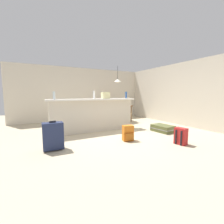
{
  "coord_description": "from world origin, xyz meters",
  "views": [
    {
      "loc": [
        -2.31,
        -4.33,
        1.26
      ],
      "look_at": [
        0.17,
        0.41,
        0.63
      ],
      "focal_mm": 24.58,
      "sensor_mm": 36.0,
      "label": 1
    }
  ],
  "objects_px": {
    "bottle_blue": "(126,95)",
    "backpack_orange": "(128,133)",
    "grocery_bag": "(106,95)",
    "suitcase_upright_navy": "(53,136)",
    "dining_table": "(118,107)",
    "dining_chair_near_partition": "(124,111)",
    "bottle_white": "(94,95)",
    "backpack_red": "(181,136)",
    "pendant_lamp": "(118,81)",
    "suitcase_flat_olive": "(163,128)",
    "bottle_clear": "(54,95)"
  },
  "relations": [
    {
      "from": "dining_table",
      "to": "backpack_red",
      "type": "distance_m",
      "value": 3.6
    },
    {
      "from": "dining_chair_near_partition",
      "to": "dining_table",
      "type": "bearing_deg",
      "value": 87.25
    },
    {
      "from": "pendant_lamp",
      "to": "backpack_orange",
      "type": "relative_size",
      "value": 1.81
    },
    {
      "from": "backpack_red",
      "to": "dining_table",
      "type": "bearing_deg",
      "value": 86.48
    },
    {
      "from": "bottle_white",
      "to": "backpack_orange",
      "type": "relative_size",
      "value": 0.64
    },
    {
      "from": "dining_table",
      "to": "suitcase_flat_olive",
      "type": "height_order",
      "value": "dining_table"
    },
    {
      "from": "bottle_clear",
      "to": "backpack_red",
      "type": "height_order",
      "value": "bottle_clear"
    },
    {
      "from": "dining_table",
      "to": "backpack_orange",
      "type": "distance_m",
      "value": 3.01
    },
    {
      "from": "dining_chair_near_partition",
      "to": "suitcase_flat_olive",
      "type": "relative_size",
      "value": 1.09
    },
    {
      "from": "dining_chair_near_partition",
      "to": "suitcase_flat_olive",
      "type": "xyz_separation_m",
      "value": [
        0.38,
        -1.87,
        -0.41
      ]
    },
    {
      "from": "suitcase_flat_olive",
      "to": "backpack_orange",
      "type": "height_order",
      "value": "backpack_orange"
    },
    {
      "from": "suitcase_flat_olive",
      "to": "backpack_red",
      "type": "xyz_separation_m",
      "value": [
        -0.58,
        -1.16,
        0.09
      ]
    },
    {
      "from": "pendant_lamp",
      "to": "backpack_red",
      "type": "distance_m",
      "value": 3.93
    },
    {
      "from": "bottle_clear",
      "to": "dining_table",
      "type": "distance_m",
      "value": 3.29
    },
    {
      "from": "grocery_bag",
      "to": "suitcase_flat_olive",
      "type": "distance_m",
      "value": 2.23
    },
    {
      "from": "dining_chair_near_partition",
      "to": "pendant_lamp",
      "type": "distance_m",
      "value": 1.44
    },
    {
      "from": "grocery_bag",
      "to": "dining_table",
      "type": "distance_m",
      "value": 1.94
    },
    {
      "from": "bottle_clear",
      "to": "dining_table",
      "type": "height_order",
      "value": "bottle_clear"
    },
    {
      "from": "bottle_blue",
      "to": "backpack_orange",
      "type": "height_order",
      "value": "bottle_blue"
    },
    {
      "from": "suitcase_upright_navy",
      "to": "backpack_orange",
      "type": "bearing_deg",
      "value": -5.93
    },
    {
      "from": "grocery_bag",
      "to": "suitcase_upright_navy",
      "type": "xyz_separation_m",
      "value": [
        -1.85,
        -1.16,
        -0.88
      ]
    },
    {
      "from": "bottle_white",
      "to": "backpack_orange",
      "type": "xyz_separation_m",
      "value": [
        0.41,
        -1.45,
        -1.04
      ]
    },
    {
      "from": "bottle_blue",
      "to": "dining_table",
      "type": "distance_m",
      "value": 1.46
    },
    {
      "from": "bottle_clear",
      "to": "pendant_lamp",
      "type": "relative_size",
      "value": 0.3
    },
    {
      "from": "backpack_orange",
      "to": "pendant_lamp",
      "type": "bearing_deg",
      "value": 65.97
    },
    {
      "from": "bottle_blue",
      "to": "suitcase_flat_olive",
      "type": "distance_m",
      "value": 1.75
    },
    {
      "from": "dining_chair_near_partition",
      "to": "suitcase_upright_navy",
      "type": "distance_m",
      "value": 3.68
    },
    {
      "from": "dining_chair_near_partition",
      "to": "pendant_lamp",
      "type": "relative_size",
      "value": 1.23
    },
    {
      "from": "bottle_clear",
      "to": "bottle_blue",
      "type": "bearing_deg",
      "value": 2.5
    },
    {
      "from": "bottle_white",
      "to": "dining_table",
      "type": "xyz_separation_m",
      "value": [
        1.65,
        1.26,
        -0.59
      ]
    },
    {
      "from": "pendant_lamp",
      "to": "dining_chair_near_partition",
      "type": "bearing_deg",
      "value": -88.61
    },
    {
      "from": "bottle_white",
      "to": "suitcase_flat_olive",
      "type": "height_order",
      "value": "bottle_white"
    },
    {
      "from": "bottle_clear",
      "to": "pendant_lamp",
      "type": "bearing_deg",
      "value": 25.66
    },
    {
      "from": "pendant_lamp",
      "to": "dining_table",
      "type": "bearing_deg",
      "value": 15.36
    },
    {
      "from": "grocery_bag",
      "to": "suitcase_upright_navy",
      "type": "bearing_deg",
      "value": -147.91
    },
    {
      "from": "grocery_bag",
      "to": "backpack_red",
      "type": "relative_size",
      "value": 0.62
    },
    {
      "from": "dining_table",
      "to": "bottle_white",
      "type": "bearing_deg",
      "value": -142.62
    },
    {
      "from": "bottle_white",
      "to": "suitcase_upright_navy",
      "type": "xyz_separation_m",
      "value": [
        -1.47,
        -1.25,
        -0.91
      ]
    },
    {
      "from": "grocery_bag",
      "to": "suitcase_upright_navy",
      "type": "relative_size",
      "value": 0.39
    },
    {
      "from": "backpack_orange",
      "to": "bottle_clear",
      "type": "bearing_deg",
      "value": 142.15
    },
    {
      "from": "bottle_white",
      "to": "backpack_orange",
      "type": "distance_m",
      "value": 1.83
    },
    {
      "from": "grocery_bag",
      "to": "dining_table",
      "type": "height_order",
      "value": "grocery_bag"
    },
    {
      "from": "pendant_lamp",
      "to": "backpack_red",
      "type": "xyz_separation_m",
      "value": [
        -0.18,
        -3.56,
        -1.65
      ]
    },
    {
      "from": "bottle_clear",
      "to": "backpack_red",
      "type": "bearing_deg",
      "value": -38.74
    },
    {
      "from": "dining_table",
      "to": "dining_chair_near_partition",
      "type": "xyz_separation_m",
      "value": [
        -0.03,
        -0.53,
        -0.13
      ]
    },
    {
      "from": "pendant_lamp",
      "to": "backpack_orange",
      "type": "bearing_deg",
      "value": -114.03
    },
    {
      "from": "bottle_blue",
      "to": "suitcase_upright_navy",
      "type": "bearing_deg",
      "value": -155.77
    },
    {
      "from": "grocery_bag",
      "to": "pendant_lamp",
      "type": "bearing_deg",
      "value": 47.44
    },
    {
      "from": "grocery_bag",
      "to": "backpack_orange",
      "type": "height_order",
      "value": "grocery_bag"
    },
    {
      "from": "suitcase_flat_olive",
      "to": "backpack_orange",
      "type": "bearing_deg",
      "value": -169.22
    }
  ]
}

